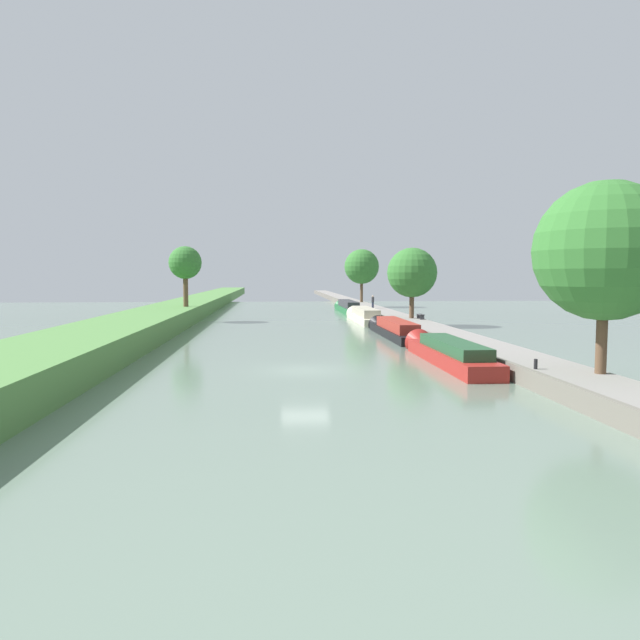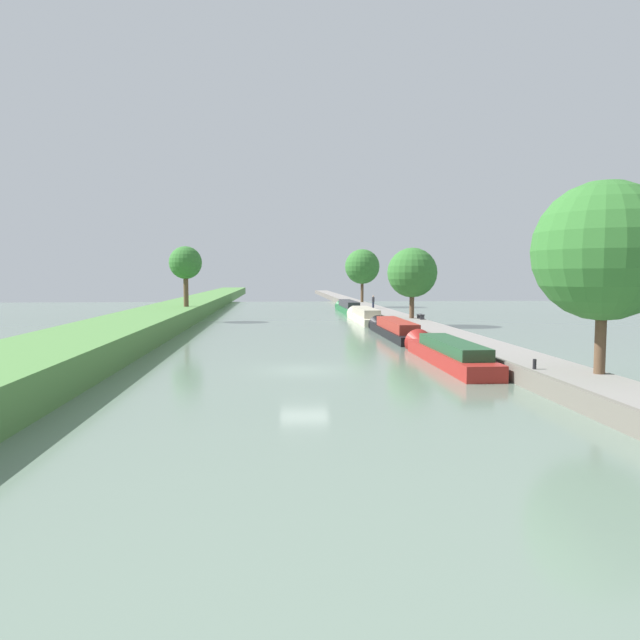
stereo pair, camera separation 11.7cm
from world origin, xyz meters
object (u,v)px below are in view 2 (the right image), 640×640
narrowboat_black (393,329)px  park_bench (421,315)px  narrowboat_red (445,352)px  mooring_bollard_near (535,364)px  narrowboat_cream (364,316)px  narrowboat_green (348,307)px  person_walking (373,302)px  mooring_bollard_far (353,302)px

narrowboat_black → park_bench: narrowboat_black is taller
narrowboat_red → park_bench: narrowboat_red is taller
mooring_bollard_near → narrowboat_cream: bearing=93.0°
narrowboat_cream → narrowboat_green: bearing=89.4°
narrowboat_black → person_walking: (2.59, 25.09, 1.11)m
narrowboat_black → narrowboat_cream: (-0.09, 15.43, 0.04)m
narrowboat_red → mooring_bollard_far: 52.49m
mooring_bollard_near → person_walking: bearing=89.1°
narrowboat_red → narrowboat_black: bearing=90.3°
narrowboat_red → narrowboat_black: size_ratio=0.90×
narrowboat_red → mooring_bollard_near: narrowboat_red is taller
narrowboat_black → narrowboat_green: 30.72m
narrowboat_green → mooring_bollard_far: (1.78, 7.37, 0.36)m
narrowboat_black → narrowboat_cream: 15.43m
narrowboat_green → narrowboat_red: bearing=-90.0°
narrowboat_black → mooring_bollard_near: size_ratio=32.17×
narrowboat_green → mooring_bollard_near: narrowboat_green is taller
narrowboat_green → person_walking: (2.52, -5.62, 1.01)m
narrowboat_green → person_walking: 6.24m
narrowboat_red → narrowboat_green: (-0.00, 45.09, 0.09)m
narrowboat_black → mooring_bollard_far: 38.14m
narrowboat_cream → person_walking: bearing=74.5°
narrowboat_green → park_bench: size_ratio=10.85×
narrowboat_black → person_walking: 25.25m
narrowboat_red → person_walking: size_ratio=7.85×
person_walking → park_bench: bearing=-84.9°
narrowboat_cream → narrowboat_green: 15.28m
narrowboat_black → narrowboat_green: size_ratio=0.89×
narrowboat_red → narrowboat_green: size_ratio=0.80×
narrowboat_black → mooring_bollard_near: 22.00m
narrowboat_black → person_walking: bearing=84.1°
narrowboat_black → park_bench: 8.59m
narrowboat_cream → narrowboat_black: bearing=-89.7°
narrowboat_red → mooring_bollard_near: 7.76m
narrowboat_red → person_walking: bearing=86.4°
person_walking → narrowboat_black: bearing=-95.9°
narrowboat_cream → mooring_bollard_near: narrowboat_cream is taller
mooring_bollard_near → park_bench: 29.50m
narrowboat_green → person_walking: size_ratio=9.81×
narrowboat_red → narrowboat_cream: narrowboat_cream is taller
narrowboat_cream → narrowboat_green: narrowboat_green is taller
narrowboat_red → narrowboat_cream: 29.81m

